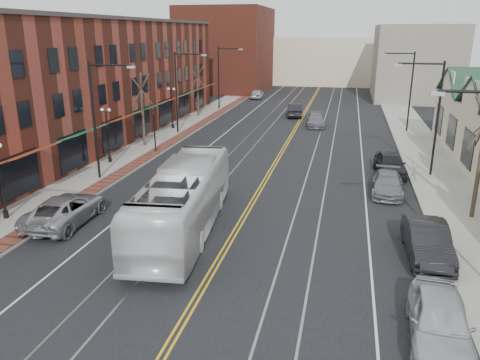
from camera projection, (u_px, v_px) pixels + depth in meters
The scene contains 28 objects.
ground at pixel (172, 341), 15.89m from camera, with size 160.00×160.00×0.00m, color black.
sidewalk_left at pixel (119, 163), 37.00m from camera, with size 4.00×120.00×0.15m, color gray.
sidewalk_right at pixel (442, 184), 31.90m from camera, with size 4.00×120.00×0.15m, color gray.
building_left at pixel (80, 83), 43.34m from camera, with size 10.00×50.00×11.00m, color maroon.
backdrop_left at pixel (227, 50), 82.19m from camera, with size 14.00×18.00×14.00m, color maroon.
backdrop_mid at pixel (323, 60), 93.48m from camera, with size 22.00×14.00×9.00m, color beige.
backdrop_right at pixel (415, 63), 71.41m from camera, with size 12.00×16.00×11.00m, color slate.
streetlight_l_1 at pixel (99, 109), 31.58m from camera, with size 3.33×0.25×8.00m.
streetlight_l_2 at pixel (180, 84), 46.44m from camera, with size 3.33×0.25×8.00m.
streetlight_l_3 at pixel (222, 71), 61.30m from camera, with size 3.33×0.25×8.00m.
streetlight_r_1 at pixel (432, 107), 32.46m from camera, with size 3.33×0.25×8.00m.
streetlight_r_2 at pixel (407, 83), 47.32m from camera, with size 3.33×0.25×8.00m.
lamppost_l_1 at pixel (1, 183), 25.38m from camera, with size 0.84×0.28×4.27m.
lamppost_l_2 at pixel (108, 137), 36.52m from camera, with size 0.84×0.28×4.27m.
lamppost_l_3 at pixel (172, 109), 49.53m from camera, with size 0.84×0.28×4.27m.
tree_left_near at pixel (142, 108), 41.63m from camera, with size 1.78×1.37×6.48m.
tree_left_far at pixel (198, 90), 56.57m from camera, with size 1.66×1.28×6.02m.
manhole_far at pixel (32, 220), 25.66m from camera, with size 0.60×0.60×0.02m, color #592D19.
traffic_signal at pixel (154, 126), 39.73m from camera, with size 0.18×0.15×3.80m.
transit_bus at pixel (184, 200), 24.18m from camera, with size 2.90×12.40×3.45m, color white.
parked_suv at pixel (66, 210), 25.44m from camera, with size 2.62×5.69×1.58m, color #9B9CA2.
parked_car_a at pixel (440, 321), 15.59m from camera, with size 1.95×4.86×1.65m, color #B9BBC1.
parked_car_b at pixel (427, 241), 21.53m from camera, with size 1.75×5.00×1.65m, color black.
parked_car_c at pixel (387, 184), 30.12m from camera, with size 1.89×4.65×1.35m, color slate.
parked_car_d at pixel (390, 164), 34.14m from camera, with size 1.94×4.81×1.64m, color black.
distant_car_left at pixel (294, 110), 57.53m from camera, with size 1.70×4.88×1.61m, color black.
distant_car_right at pixel (316, 120), 51.66m from camera, with size 1.95×4.81×1.39m, color slate.
distant_car_far at pixel (257, 94), 72.94m from camera, with size 1.76×4.38×1.49m, color #B7B8BF.
Camera 1 is at (5.27, -12.62, 10.04)m, focal length 35.00 mm.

